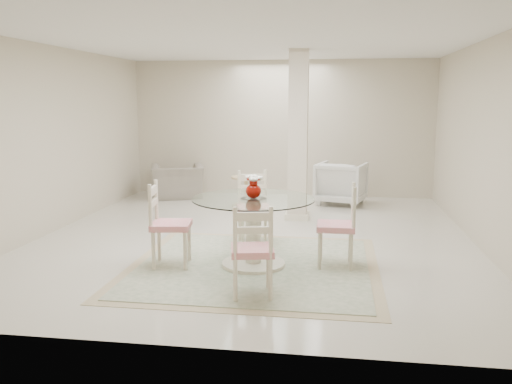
# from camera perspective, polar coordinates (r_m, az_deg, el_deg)

# --- Properties ---
(ground) EXTENTS (7.00, 7.00, 0.00)m
(ground) POSITION_cam_1_polar(r_m,az_deg,el_deg) (7.70, -0.10, -4.76)
(ground) COLOR silver
(ground) RESTS_ON ground
(room_shell) EXTENTS (6.02, 7.02, 2.71)m
(room_shell) POSITION_cam_1_polar(r_m,az_deg,el_deg) (7.46, -0.10, 9.18)
(room_shell) COLOR beige
(room_shell) RESTS_ON ground
(column) EXTENTS (0.30, 0.30, 2.70)m
(column) POSITION_cam_1_polar(r_m,az_deg,el_deg) (8.72, 4.46, 5.90)
(column) COLOR beige
(column) RESTS_ON ground
(area_rug) EXTENTS (2.88, 2.88, 0.02)m
(area_rug) POSITION_cam_1_polar(r_m,az_deg,el_deg) (6.38, -0.27, -7.78)
(area_rug) COLOR tan
(area_rug) RESTS_ON ground
(dining_table) EXTENTS (1.41, 1.41, 0.81)m
(dining_table) POSITION_cam_1_polar(r_m,az_deg,el_deg) (6.27, -0.27, -4.24)
(dining_table) COLOR #EEE5C4
(dining_table) RESTS_ON ground
(red_vase) EXTENTS (0.21, 0.19, 0.27)m
(red_vase) POSITION_cam_1_polar(r_m,az_deg,el_deg) (6.16, -0.27, 0.56)
(red_vase) COLOR #9C0E04
(red_vase) RESTS_ON dining_table
(dining_chair_east) EXTENTS (0.43, 0.43, 1.07)m
(dining_chair_east) POSITION_cam_1_polar(r_m,az_deg,el_deg) (6.29, 9.05, -2.90)
(dining_chair_east) COLOR beige
(dining_chair_east) RESTS_ON ground
(dining_chair_north) EXTENTS (0.54, 0.54, 1.09)m
(dining_chair_north) POSITION_cam_1_polar(r_m,az_deg,el_deg) (7.23, -0.26, -1.08)
(dining_chair_north) COLOR #EFE7C4
(dining_chair_north) RESTS_ON ground
(dining_chair_west) EXTENTS (0.50, 0.50, 1.10)m
(dining_chair_west) POSITION_cam_1_polar(r_m,az_deg,el_deg) (6.33, -9.57, -2.72)
(dining_chair_west) COLOR beige
(dining_chair_west) RESTS_ON ground
(dining_chair_south) EXTENTS (0.49, 0.49, 1.03)m
(dining_chair_south) POSITION_cam_1_polar(r_m,az_deg,el_deg) (5.25, -0.37, -5.54)
(dining_chair_south) COLOR beige
(dining_chair_south) RESTS_ON ground
(recliner_taupe) EXTENTS (1.23, 1.15, 0.65)m
(recliner_taupe) POSITION_cam_1_polar(r_m,az_deg,el_deg) (10.84, -8.28, 1.12)
(recliner_taupe) COLOR gray
(recliner_taupe) RESTS_ON ground
(armchair_white) EXTENTS (1.03, 1.05, 0.79)m
(armchair_white) POSITION_cam_1_polar(r_m,az_deg,el_deg) (10.18, 8.96, 0.94)
(armchair_white) COLOR silver
(armchair_white) RESTS_ON ground
(side_table) EXTENTS (0.54, 0.54, 0.56)m
(side_table) POSITION_cam_1_polar(r_m,az_deg,el_deg) (9.78, -1.03, -0.10)
(side_table) COLOR #D8C585
(side_table) RESTS_ON ground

